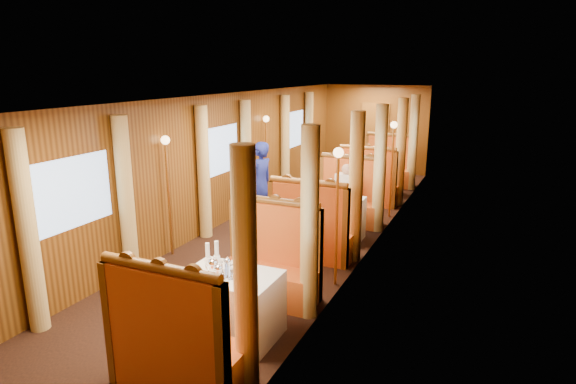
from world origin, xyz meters
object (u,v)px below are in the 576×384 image
Objects in this scene: rose_vase_far at (380,156)px; teapot_right at (219,273)px; banquette_mid_fwd at (311,234)px; banquette_near_fwd at (176,348)px; tea_tray at (221,275)px; teapot_left at (214,269)px; rose_vase_mid at (331,189)px; passenger at (346,189)px; banquette_far_aft at (388,169)px; table_far at (379,179)px; table_mid at (332,219)px; steward at (260,184)px; fruit_plate at (245,281)px; banquette_near_aft at (271,268)px; banquette_mid_aft at (349,202)px; table_near at (231,305)px; teapot_back at (228,266)px; banquette_far_fwd at (368,186)px.

teapot_right is at bearing -90.45° from rose_vase_far.
banquette_mid_fwd is 2.66m from teapot_right.
banquette_near_fwd reaches higher than tea_tray.
rose_vase_mid is (0.13, 3.57, 0.10)m from teapot_left.
passenger is at bearing 90.00° from banquette_near_fwd.
tea_tray is at bearing -90.55° from banquette_far_aft.
table_far is 7.16m from teapot_right.
rose_vase_far is (0.00, 3.48, 0.55)m from table_mid.
steward is at bearing -109.24° from banquette_far_aft.
table_mid is 5.80× the size of teapot_left.
teapot_left reaches higher than tea_tray.
banquette_mid_fwd is 2.65m from fruit_plate.
banquette_mid_fwd reaches higher than teapot_left.
banquette_near_aft is at bearing 75.98° from teapot_left.
banquette_mid_aft is at bearing 93.21° from fruit_plate.
fruit_plate reaches higher than table_near.
teapot_back is at bearing 38.18° from steward.
table_mid is 7.42× the size of teapot_back.
table_near is 4.01m from steward.
teapot_back is 4.21m from passenger.
table_far is 0.64× the size of steward.
teapot_back reaches higher than table_far.
banquette_mid_fwd reaches higher than table_far.
passenger is (1.51, 0.60, -0.07)m from steward.
steward reaches higher than table_far.
fruit_plate is 0.32× the size of passenger.
passenger is (-0.00, 4.28, 0.37)m from table_near.
table_mid is 0.78× the size of banquette_far_aft.
banquette_mid_fwd is at bearing 90.00° from banquette_near_fwd.
table_mid is (0.00, 2.49, -0.05)m from banquette_near_aft.
table_near is 5.99m from banquette_far_fwd.
table_near is at bearing -90.00° from banquette_mid_fwd.
banquette_mid_fwd is at bearing -88.71° from rose_vase_mid.
passenger reaches higher than rose_vase_mid.
banquette_mid_aft is 4.67m from fruit_plate.
rose_vase_far is (0.00, -0.02, 0.55)m from table_far.
teapot_right is 0.20× the size of passenger.
teapot_right reaches higher than table_near.
table_far is 5.80× the size of teapot_left.
banquette_mid_aft is 9.46× the size of teapot_back.
rose_vase_mid is at bearing 103.87° from teapot_right.
teapot_back is at bearing -90.78° from banquette_far_fwd.
steward is (-1.43, 3.61, 0.01)m from teapot_back.
table_mid is at bearing 99.57° from steward.
teapot_right is at bearing -90.68° from banquette_mid_aft.
banquette_near_fwd is 4.95m from steward.
banquette_mid_fwd reaches higher than fruit_plate.
banquette_mid_fwd is 1.00× the size of banquette_mid_aft.
teapot_left reaches higher than table_mid.
steward is at bearing 103.63° from teapot_left.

